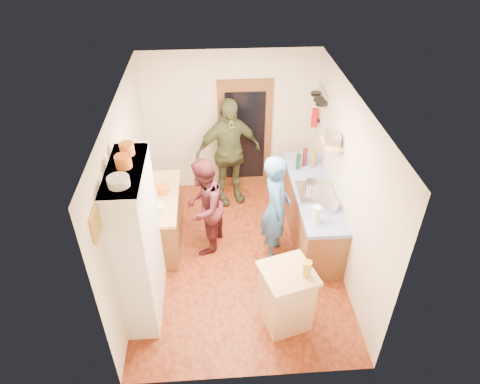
{
  "coord_description": "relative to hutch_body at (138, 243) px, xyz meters",
  "views": [
    {
      "loc": [
        -0.31,
        -4.79,
        4.72
      ],
      "look_at": [
        0.03,
        0.15,
        1.14
      ],
      "focal_mm": 32.0,
      "sensor_mm": 36.0,
      "label": 1
    }
  ],
  "objects": [
    {
      "name": "bottle_b",
      "position": [
        2.48,
        1.97,
        -0.04
      ],
      "size": [
        0.09,
        0.09,
        0.31
      ],
      "primitive_type": "cylinder",
      "rotation": [
        0.0,
        0.0,
        -0.21
      ],
      "color": "#591419",
      "rests_on": "right_counter_top"
    },
    {
      "name": "orange_pot_b",
      "position": [
        0.0,
        0.31,
        1.17
      ],
      "size": [
        0.16,
        0.16,
        0.15
      ],
      "primitive_type": "cylinder",
      "color": "orange",
      "rests_on": "hutch_top_shelf"
    },
    {
      "name": "oil_jar",
      "position": [
        2.03,
        -0.49,
        -0.08
      ],
      "size": [
        0.13,
        0.13,
        0.22
      ],
      "primitive_type": "cylinder",
      "rotation": [
        0.0,
        0.0,
        0.28
      ],
      "color": "#AD9E2D",
      "rests_on": "island_top"
    },
    {
      "name": "plate_stack",
      "position": [
        0.0,
        -0.32,
        1.15
      ],
      "size": [
        0.23,
        0.23,
        0.1
      ],
      "primitive_type": "cylinder",
      "color": "white",
      "rests_on": "hutch_top_shelf"
    },
    {
      "name": "door_frame",
      "position": [
        1.55,
        2.77,
        -0.05
      ],
      "size": [
        0.95,
        0.06,
        2.1
      ],
      "primitive_type": "cube",
      "color": "brown",
      "rests_on": "ground"
    },
    {
      "name": "picture_frame",
      "position": [
        -0.18,
        -0.75,
        0.95
      ],
      "size": [
        0.03,
        0.25,
        0.3
      ],
      "primitive_type": "cube",
      "color": "gold",
      "rests_on": "wall_left"
    },
    {
      "name": "bottle_c",
      "position": [
        2.61,
        1.92,
        -0.04
      ],
      "size": [
        0.1,
        0.1,
        0.32
      ],
      "primitive_type": "cylinder",
      "rotation": [
        0.0,
        0.0,
        0.35
      ],
      "color": "olive",
      "rests_on": "right_counter_top"
    },
    {
      "name": "ext_bracket",
      "position": [
        2.77,
        2.5,
        0.35
      ],
      "size": [
        0.06,
        0.1,
        0.04
      ],
      "primitive_type": "cube",
      "color": "black",
      "rests_on": "wall_right"
    },
    {
      "name": "bottle_a",
      "position": [
        2.35,
        1.86,
        -0.06
      ],
      "size": [
        0.08,
        0.08,
        0.28
      ],
      "primitive_type": "cylinder",
      "rotation": [
        0.0,
        0.0,
        0.05
      ],
      "color": "#143F14",
      "rests_on": "right_counter_top"
    },
    {
      "name": "left_counter_base",
      "position": [
        0.1,
        1.25,
        -0.68
      ],
      "size": [
        0.6,
        1.4,
        0.85
      ],
      "primitive_type": "cube",
      "color": "brown",
      "rests_on": "ground"
    },
    {
      "name": "pan_hang_b",
      "position": [
        2.7,
        2.35,
        0.8
      ],
      "size": [
        0.16,
        0.16,
        0.05
      ],
      "primitive_type": "cylinder",
      "color": "black",
      "rests_on": "pan_rail"
    },
    {
      "name": "wall_left",
      "position": [
        -0.21,
        0.8,
        0.2
      ],
      "size": [
        0.02,
        4.0,
        2.6
      ],
      "primitive_type": "cube",
      "color": "beige",
      "rests_on": "ground"
    },
    {
      "name": "paper_towel",
      "position": [
        2.35,
        0.48,
        -0.07
      ],
      "size": [
        0.16,
        0.16,
        0.27
      ],
      "primitive_type": "cylinder",
      "rotation": [
        0.0,
        0.0,
        -0.33
      ],
      "color": "white",
      "rests_on": "right_counter_top"
    },
    {
      "name": "left_counter_top",
      "position": [
        0.1,
        1.25,
        -0.23
      ],
      "size": [
        0.64,
        1.44,
        0.05
      ],
      "primitive_type": "cube",
      "color": "tan",
      "rests_on": "left_counter_base"
    },
    {
      "name": "pot_on_hob",
      "position": [
        2.45,
        1.24,
        -0.1
      ],
      "size": [
        0.2,
        0.2,
        0.13
      ],
      "primitive_type": "cylinder",
      "color": "silver",
      "rests_on": "hob"
    },
    {
      "name": "cutting_board",
      "position": [
        1.76,
        -0.39,
        -0.21
      ],
      "size": [
        0.41,
        0.37,
        0.02
      ],
      "primitive_type": "cube",
      "rotation": [
        0.0,
        0.0,
        0.28
      ],
      "color": "white",
      "rests_on": "island_top"
    },
    {
      "name": "kettle",
      "position": [
        0.05,
        1.15,
        -0.12
      ],
      "size": [
        0.18,
        0.18,
        0.17
      ],
      "primitive_type": "cylinder",
      "rotation": [
        0.0,
        0.0,
        -0.21
      ],
      "color": "white",
      "rests_on": "left_counter_top"
    },
    {
      "name": "floor",
      "position": [
        1.3,
        0.8,
        -1.11
      ],
      "size": [
        3.0,
        4.0,
        0.02
      ],
      "primitive_type": "cube",
      "color": "brown",
      "rests_on": "ground"
    },
    {
      "name": "person_hob",
      "position": [
        1.88,
        0.85,
        -0.23
      ],
      "size": [
        0.44,
        0.65,
        1.74
      ],
      "primitive_type": "imported",
      "rotation": [
        0.0,
        0.0,
        1.53
      ],
      "color": "#2F5E9F",
      "rests_on": "ground"
    },
    {
      "name": "mixing_bowl",
      "position": [
        2.6,
        0.77,
        -0.14
      ],
      "size": [
        0.31,
        0.31,
        0.11
      ],
      "primitive_type": "cylinder",
      "rotation": [
        0.0,
        0.0,
        0.08
      ],
      "color": "silver",
      "rests_on": "right_counter_top"
    },
    {
      "name": "radio",
      "position": [
        2.67,
        1.25,
        0.69
      ],
      "size": [
        0.28,
        0.34,
        0.15
      ],
      "primitive_type": "cube",
      "rotation": [
        0.0,
        0.0,
        -0.22
      ],
      "color": "silver",
      "rests_on": "wall_shelf"
    },
    {
      "name": "pan_hang_c",
      "position": [
        2.7,
        2.55,
        0.81
      ],
      "size": [
        0.17,
        0.17,
        0.05
      ],
      "primitive_type": "cylinder",
      "color": "black",
      "rests_on": "pan_rail"
    },
    {
      "name": "hutch_top_shelf",
      "position": [
        0.0,
        0.0,
        1.08
      ],
      "size": [
        0.4,
        1.14,
        0.04
      ],
      "primitive_type": "cube",
      "color": "silver",
      "rests_on": "hutch_body"
    },
    {
      "name": "right_counter_top",
      "position": [
        2.5,
        1.3,
        -0.23
      ],
      "size": [
        0.62,
        2.22,
        0.06
      ],
      "primitive_type": "cube",
      "color": "#1E30A4",
      "rests_on": "right_counter_base"
    },
    {
      "name": "toaster",
      "position": [
        0.15,
        0.81,
        -0.12
      ],
      "size": [
        0.25,
        0.2,
        0.16
      ],
      "primitive_type": "cube",
      "rotation": [
        0.0,
        0.0,
        0.29
      ],
      "color": "white",
      "rests_on": "left_counter_top"
    },
    {
      "name": "island_base",
      "position": [
        1.82,
        -0.42,
        -0.67
      ],
      "size": [
        0.68,
        0.68,
        0.86
      ],
      "primitive_type": "cube",
      "rotation": [
        0.0,
        0.0,
        0.28
      ],
      "color": "tan",
      "rests_on": "ground"
    },
    {
      "name": "right_counter_base",
      "position": [
        2.5,
        1.3,
        -0.68
      ],
      "size": [
        0.6,
        2.2,
        0.84
      ],
      "primitive_type": "cube",
      "color": "brown",
      "rests_on": "ground"
    },
    {
      "name": "pan_hang_a",
      "position": [
        2.7,
        2.15,
        0.82
      ],
      "size": [
        0.18,
        0.18,
        0.05
      ],
      "primitive_type": "cylinder",
      "color": "black",
      "rests_on": "pan_rail"
    },
    {
      "name": "ceiling",
      "position": [
        1.3,
        0.8,
        1.51
      ],
      "size": [
        3.0,
        4.0,
        0.02
      ],
      "primitive_type": "cube",
      "color": "silver",
      "rests_on": "ground"
    },
    {
      "name": "hob",
      "position": [
        2.5,
        1.17,
        -0.18
      ],
      "size": [
        0.55,
        0.58,
        0.04
      ],
      "primitive_type": "cube",
      "color": "silver",
      "rests_on": "right_counter_top"
    },
    {
      "name": "wall_shelf",
      "position": [
        2.67,
        1.25,
        0.6
      ],
      "size": [
        0.26,
        0.42,
        0.03
      ],
      "primitive_type": "cube",
      "color": "tan",
      "rests_on": "wall_right"
    },
    {
      "name": "island_top",
      "position": [
        1.82,
        -0.42,
        -0.22
      ],
      "size": [
        0.77,
        0.77,
        0.05
      ],
      "primitive_type": "cube",
      "rotation": [
        0.0,
        0.0,
        0.28
      ],
      "color": "tan",
      "rests_on": "island_base"
    },
    {
      "name": "wall_front",
      "position": [
        1.3,
        -1.21,
        0.2
      ],
      "size": [
        3.0,
        0.02,
        2.6
      ],
      "primitive_type": "cube",
      "color": "beige",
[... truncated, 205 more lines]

